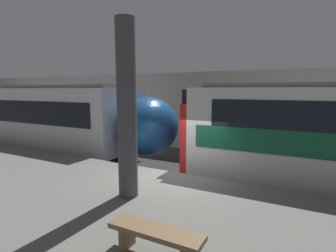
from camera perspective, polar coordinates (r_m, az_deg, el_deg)
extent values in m
plane|color=#33302D|center=(8.47, 2.31, -16.24)|extent=(120.00, 120.00, 0.00)
cube|color=slate|center=(6.32, -8.08, -20.35)|extent=(40.00, 4.98, 0.95)
cube|color=#9E998E|center=(14.35, 14.36, 2.74)|extent=(50.00, 0.15, 4.45)
cylinder|color=#47474C|center=(6.07, -8.96, 3.42)|extent=(0.45, 0.45, 4.09)
cube|color=black|center=(17.59, -29.63, -3.42)|extent=(14.32, 2.54, 0.63)
cube|color=silver|center=(17.36, -30.03, 2.30)|extent=(15.57, 3.09, 2.90)
cube|color=#4C4C51|center=(17.31, -30.38, 7.34)|extent=(14.95, 2.16, 0.16)
ellipsoid|color=#195199|center=(10.97, -4.28, -0.10)|extent=(2.42, 2.84, 2.43)
sphere|color=#F2EFCC|center=(10.57, 0.12, -2.76)|extent=(0.20, 0.20, 0.20)
cube|color=red|center=(9.98, 6.91, -1.44)|extent=(0.25, 3.03, 2.32)
cube|color=black|center=(9.85, 7.02, 5.22)|extent=(0.25, 2.72, 0.93)
sphere|color=#EA4C42|center=(9.47, 4.48, -4.41)|extent=(0.18, 0.18, 0.18)
sphere|color=#EA4C42|center=(10.74, 7.43, -2.98)|extent=(0.18, 0.18, 0.18)
cube|color=brown|center=(4.58, -8.86, -22.41)|extent=(0.10, 0.32, 0.41)
cube|color=brown|center=(4.22, -2.75, -21.93)|extent=(1.50, 0.40, 0.08)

